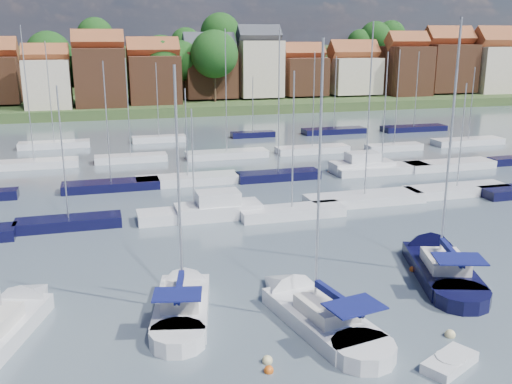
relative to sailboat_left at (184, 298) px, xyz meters
name	(u,v)px	position (x,y,z in m)	size (l,w,h in m)	color
ground	(227,164)	(10.45, 35.06, -0.36)	(260.00, 260.00, 0.00)	#4B5C66
sailboat_left	(184,298)	(0.00, 0.00, 0.00)	(4.91, 10.79, 14.24)	silver
sailboat_centre	(306,308)	(6.18, -2.92, -0.01)	(5.13, 11.88, 15.65)	silver
sailboat_navy	(435,261)	(16.55, 1.07, -0.01)	(6.75, 12.62, 16.88)	black
sailboat_far	(11,320)	(-8.97, -0.07, -0.02)	(6.11, 10.99, 14.15)	silver
tender	(450,362)	(10.61, -9.50, -0.12)	(3.13, 2.46, 0.61)	silver
buoy_b	(269,372)	(2.63, -7.70, -0.36)	(0.44, 0.44, 0.44)	#D85914
buoy_c	(267,363)	(2.79, -6.93, -0.36)	(0.49, 0.49, 0.49)	beige
buoy_d	(450,336)	(12.24, -7.11, -0.36)	(0.52, 0.52, 0.52)	beige
buoy_e	(412,271)	(14.79, 0.78, -0.36)	(0.43, 0.43, 0.43)	#D85914
marina_field	(254,168)	(12.36, 30.21, 0.07)	(79.62, 41.41, 15.93)	silver
far_shore_town	(159,76)	(12.68, 127.73, 4.25)	(212.46, 90.00, 22.27)	#3F5028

